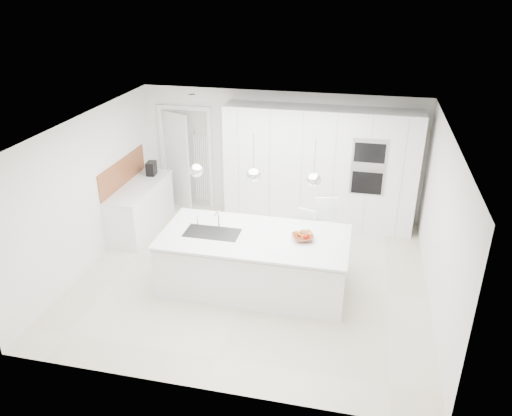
% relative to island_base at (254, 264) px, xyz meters
% --- Properties ---
extents(floor, '(5.50, 5.50, 0.00)m').
position_rel_island_base_xyz_m(floor, '(-0.10, 0.30, -0.43)').
color(floor, beige).
rests_on(floor, ground).
extents(wall_back, '(5.50, 0.00, 5.50)m').
position_rel_island_base_xyz_m(wall_back, '(-0.10, 2.80, 0.82)').
color(wall_back, white).
rests_on(wall_back, ground).
extents(wall_left, '(0.00, 5.00, 5.00)m').
position_rel_island_base_xyz_m(wall_left, '(-2.85, 0.30, 0.82)').
color(wall_left, white).
rests_on(wall_left, ground).
extents(ceiling, '(5.50, 5.50, 0.00)m').
position_rel_island_base_xyz_m(ceiling, '(-0.10, 0.30, 2.07)').
color(ceiling, white).
rests_on(ceiling, wall_back).
extents(tall_cabinets, '(3.60, 0.60, 2.30)m').
position_rel_island_base_xyz_m(tall_cabinets, '(0.70, 2.50, 0.72)').
color(tall_cabinets, white).
rests_on(tall_cabinets, floor).
extents(oven_stack, '(0.62, 0.04, 1.05)m').
position_rel_island_base_xyz_m(oven_stack, '(1.60, 2.19, 0.92)').
color(oven_stack, '#A5A5A8').
rests_on(oven_stack, tall_cabinets).
extents(doorway_frame, '(1.11, 0.08, 2.13)m').
position_rel_island_base_xyz_m(doorway_frame, '(-2.05, 2.77, 0.59)').
color(doorway_frame, white).
rests_on(doorway_frame, floor).
extents(hallway_door, '(0.76, 0.38, 2.00)m').
position_rel_island_base_xyz_m(hallway_door, '(-2.30, 2.72, 0.57)').
color(hallway_door, white).
rests_on(hallway_door, floor).
extents(radiator, '(0.32, 0.04, 1.40)m').
position_rel_island_base_xyz_m(radiator, '(-1.73, 2.76, 0.42)').
color(radiator, white).
rests_on(radiator, floor).
extents(left_base_cabinets, '(0.60, 1.80, 0.86)m').
position_rel_island_base_xyz_m(left_base_cabinets, '(-2.55, 1.50, 0.00)').
color(left_base_cabinets, white).
rests_on(left_base_cabinets, floor).
extents(left_worktop, '(0.62, 1.82, 0.04)m').
position_rel_island_base_xyz_m(left_worktop, '(-2.55, 1.50, 0.45)').
color(left_worktop, white).
rests_on(left_worktop, left_base_cabinets).
extents(oak_backsplash, '(0.02, 1.80, 0.50)m').
position_rel_island_base_xyz_m(oak_backsplash, '(-2.84, 1.50, 0.72)').
color(oak_backsplash, '#9A5833').
rests_on(oak_backsplash, wall_left).
extents(island_base, '(2.80, 1.20, 0.86)m').
position_rel_island_base_xyz_m(island_base, '(0.00, 0.00, 0.00)').
color(island_base, white).
rests_on(island_base, floor).
extents(island_worktop, '(2.84, 1.40, 0.04)m').
position_rel_island_base_xyz_m(island_worktop, '(0.00, 0.05, 0.45)').
color(island_worktop, white).
rests_on(island_worktop, island_base).
extents(island_sink, '(0.84, 0.44, 0.18)m').
position_rel_island_base_xyz_m(island_sink, '(-0.65, -0.00, 0.39)').
color(island_sink, '#3F3F42').
rests_on(island_sink, island_worktop).
extents(island_tap, '(0.02, 0.02, 0.30)m').
position_rel_island_base_xyz_m(island_tap, '(-0.60, 0.20, 0.62)').
color(island_tap, white).
rests_on(island_tap, island_worktop).
extents(pendant_left, '(0.20, 0.20, 0.20)m').
position_rel_island_base_xyz_m(pendant_left, '(-0.85, -0.00, 1.47)').
color(pendant_left, white).
rests_on(pendant_left, ceiling).
extents(pendant_mid, '(0.20, 0.20, 0.20)m').
position_rel_island_base_xyz_m(pendant_mid, '(-0.00, -0.00, 1.47)').
color(pendant_mid, white).
rests_on(pendant_mid, ceiling).
extents(pendant_right, '(0.20, 0.20, 0.20)m').
position_rel_island_base_xyz_m(pendant_right, '(0.85, -0.00, 1.47)').
color(pendant_right, white).
rests_on(pendant_right, ceiling).
extents(fruit_bowl, '(0.42, 0.42, 0.08)m').
position_rel_island_base_xyz_m(fruit_bowl, '(0.73, 0.08, 0.51)').
color(fruit_bowl, '#9A5833').
rests_on(fruit_bowl, island_worktop).
extents(espresso_machine, '(0.18, 0.26, 0.26)m').
position_rel_island_base_xyz_m(espresso_machine, '(-2.53, 2.08, 0.60)').
color(espresso_machine, black).
rests_on(espresso_machine, left_worktop).
extents(bar_stool_left, '(0.45, 0.53, 1.01)m').
position_rel_island_base_xyz_m(bar_stool_left, '(0.69, 0.78, 0.07)').
color(bar_stool_left, white).
rests_on(bar_stool_left, floor).
extents(bar_stool_right, '(0.49, 0.61, 1.19)m').
position_rel_island_base_xyz_m(bar_stool_right, '(0.98, 0.89, 0.16)').
color(bar_stool_right, white).
rests_on(bar_stool_right, floor).
extents(apple_a, '(0.08, 0.08, 0.08)m').
position_rel_island_base_xyz_m(apple_a, '(0.67, 0.11, 0.54)').
color(apple_a, '#AC1709').
rests_on(apple_a, fruit_bowl).
extents(apple_b, '(0.07, 0.07, 0.07)m').
position_rel_island_base_xyz_m(apple_b, '(0.79, 0.09, 0.54)').
color(apple_b, '#AC1709').
rests_on(apple_b, fruit_bowl).
extents(apple_c, '(0.08, 0.08, 0.08)m').
position_rel_island_base_xyz_m(apple_c, '(0.77, 0.05, 0.54)').
color(apple_c, '#AC1709').
rests_on(apple_c, fruit_bowl).
extents(banana_bunch, '(0.24, 0.18, 0.22)m').
position_rel_island_base_xyz_m(banana_bunch, '(0.75, 0.10, 0.59)').
color(banana_bunch, yellow).
rests_on(banana_bunch, fruit_bowl).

